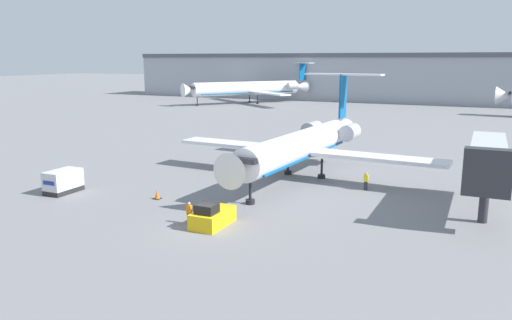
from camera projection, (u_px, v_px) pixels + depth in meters
ground_plane at (204, 230)px, 36.48m from camera, size 600.00×600.00×0.00m
terminal_building at (419, 78)px, 141.86m from camera, size 180.00×16.80×13.87m
airplane_main at (303, 144)px, 51.84m from camera, size 29.32×28.13×10.49m
pushback_tug at (212, 216)px, 37.29m from camera, size 2.08×3.87×1.89m
luggage_cart at (63, 181)px, 46.42m from camera, size 1.90×3.40×2.13m
worker_near_tug at (189, 212)px, 37.67m from camera, size 0.40×0.24×1.69m
worker_by_wing at (366, 181)px, 47.26m from camera, size 0.40×0.25×1.75m
traffic_cone_left at (157, 195)px, 44.46m from camera, size 0.66×0.66×0.82m
airplane_parked_far_left at (250, 88)px, 138.72m from camera, size 30.88×34.35×11.16m
jet_bridge at (488, 160)px, 39.43m from camera, size 3.20×12.41×6.19m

